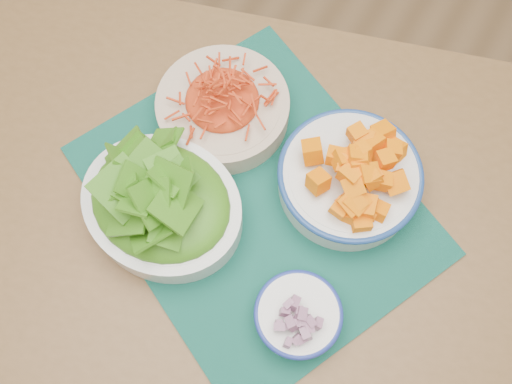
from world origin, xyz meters
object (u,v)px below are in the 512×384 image
carrot_bowl (223,104)px  squash_bowl (351,173)px  lettuce_bowl (161,202)px  placemat (256,200)px  table (233,231)px  onion_bowl (298,315)px

carrot_bowl → squash_bowl: squash_bowl is taller
lettuce_bowl → squash_bowl: bearing=41.5°
placemat → squash_bowl: size_ratio=2.11×
lettuce_bowl → table: bearing=37.9°
placemat → squash_bowl: (0.11, 0.09, 0.05)m
lettuce_bowl → onion_bowl: size_ratio=1.96×
table → carrot_bowl: carrot_bowl is taller
placemat → carrot_bowl: size_ratio=1.97×
placemat → squash_bowl: squash_bowl is taller
table → onion_bowl: 0.24m
squash_bowl → placemat: bearing=-141.3°
squash_bowl → onion_bowl: size_ratio=1.85×
placemat → squash_bowl: 0.15m
squash_bowl → table: bearing=-138.9°
placemat → table: bearing=-105.8°
lettuce_bowl → placemat: bearing=42.0°
placemat → carrot_bowl: (-0.12, 0.10, 0.04)m
carrot_bowl → onion_bowl: 0.34m
onion_bowl → carrot_bowl: bearing=138.6°
table → squash_bowl: bearing=24.0°
carrot_bowl → lettuce_bowl: 0.19m
squash_bowl → onion_bowl: (0.03, -0.21, -0.02)m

